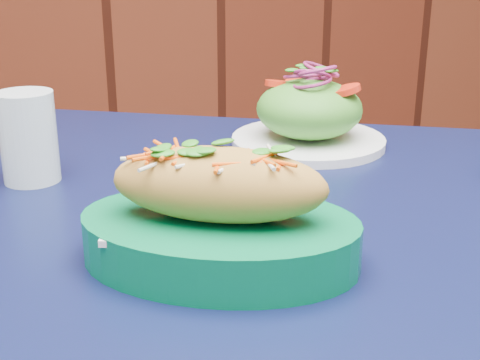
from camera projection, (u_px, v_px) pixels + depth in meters
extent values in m
cube|color=black|center=(240.00, 227.00, 0.72)|extent=(1.05, 1.05, 0.03)
cylinder|color=black|center=(95.00, 329.00, 1.21)|extent=(0.04, 0.04, 0.72)
cube|color=white|center=(219.00, 222.00, 0.60)|extent=(0.21, 0.16, 0.01)
ellipsoid|color=#BD8E3B|center=(219.00, 184.00, 0.58)|extent=(0.21, 0.15, 0.07)
cylinder|color=white|center=(308.00, 141.00, 0.95)|extent=(0.22, 0.22, 0.01)
ellipsoid|color=#4C992D|center=(309.00, 109.00, 0.94)|extent=(0.15, 0.15, 0.08)
cylinder|color=red|center=(345.00, 87.00, 0.91)|extent=(0.04, 0.04, 0.01)
cylinder|color=red|center=(280.00, 80.00, 0.95)|extent=(0.04, 0.04, 0.01)
cylinder|color=red|center=(301.00, 77.00, 0.97)|extent=(0.04, 0.04, 0.01)
torus|color=#952060|center=(310.00, 76.00, 0.92)|extent=(0.05, 0.05, 0.00)
torus|color=#952060|center=(311.00, 74.00, 0.92)|extent=(0.05, 0.05, 0.00)
torus|color=#952060|center=(311.00, 71.00, 0.92)|extent=(0.05, 0.05, 0.00)
torus|color=#952060|center=(311.00, 68.00, 0.92)|extent=(0.05, 0.05, 0.00)
torus|color=#952060|center=(311.00, 65.00, 0.92)|extent=(0.05, 0.05, 0.00)
cylinder|color=silver|center=(28.00, 137.00, 0.80)|extent=(0.07, 0.07, 0.11)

